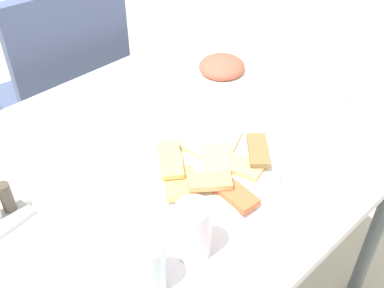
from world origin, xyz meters
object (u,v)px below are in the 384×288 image
object	(u,v)px
dining_table	(177,169)
fork	(322,102)
soda_can	(193,230)
dining_chair	(67,89)
paper_napkin	(316,100)
condiment_caddy	(2,209)
spoon	(311,97)
salad_plate_greens	(221,68)
drinking_glass	(147,266)
pide_platter	(215,165)

from	to	relation	value
dining_table	fork	size ratio (longest dim) A/B	5.94
dining_table	soda_can	size ratio (longest dim) A/B	8.94
dining_chair	soda_can	size ratio (longest dim) A/B	7.63
dining_table	fork	distance (m)	0.44
dining_chair	paper_napkin	distance (m)	0.90
fork	condiment_caddy	distance (m)	0.85
fork	soda_can	bearing A→B (deg)	-147.53
soda_can	fork	distance (m)	0.61
condiment_caddy	spoon	bearing A→B (deg)	-12.45
salad_plate_greens	spoon	xyz separation A→B (m)	(0.08, -0.27, -0.01)
dining_table	dining_chair	xyz separation A→B (m)	(0.08, 0.68, -0.11)
spoon	condiment_caddy	xyz separation A→B (m)	(-0.82, 0.18, 0.02)
dining_chair	spoon	world-z (taller)	dining_chair
drinking_glass	condiment_caddy	bearing A→B (deg)	108.69
pide_platter	fork	bearing A→B (deg)	-2.60
fork	drinking_glass	bearing A→B (deg)	-149.25
salad_plate_greens	fork	distance (m)	0.31
pide_platter	spoon	xyz separation A→B (m)	(0.40, 0.02, -0.01)
dining_chair	paper_napkin	size ratio (longest dim) A/B	5.92
drinking_glass	spoon	world-z (taller)	drinking_glass
salad_plate_greens	soda_can	bearing A→B (deg)	-141.21
dining_table	fork	xyz separation A→B (m)	(0.41, -0.15, 0.08)
spoon	salad_plate_greens	bearing A→B (deg)	131.69
drinking_glass	paper_napkin	size ratio (longest dim) A/B	0.71
drinking_glass	spoon	bearing A→B (deg)	11.84
dining_table	drinking_glass	xyz separation A→B (m)	(-0.30, -0.26, 0.13)
dining_table	pide_platter	bearing A→B (deg)	-87.66
soda_can	dining_table	bearing A→B (deg)	53.49
dining_table	spoon	xyz separation A→B (m)	(0.41, -0.11, 0.08)
dining_table	dining_chair	size ratio (longest dim) A/B	1.17
dining_chair	salad_plate_greens	bearing A→B (deg)	-64.99
spoon	drinking_glass	bearing A→B (deg)	-143.89
pide_platter	drinking_glass	xyz separation A→B (m)	(-0.31, -0.13, 0.04)
dining_chair	salad_plate_greens	xyz separation A→B (m)	(0.25, -0.53, 0.21)
salad_plate_greens	soda_can	world-z (taller)	soda_can
soda_can	dining_chair	bearing A→B (deg)	74.01
dining_chair	paper_napkin	world-z (taller)	dining_chair
salad_plate_greens	paper_napkin	distance (m)	0.30
paper_napkin	fork	bearing A→B (deg)	-90.00
salad_plate_greens	condiment_caddy	bearing A→B (deg)	-173.46
dining_table	condiment_caddy	bearing A→B (deg)	170.12
soda_can	fork	xyz separation A→B (m)	(0.60, 0.11, -0.06)
dining_chair	fork	size ratio (longest dim) A/B	5.07
salad_plate_greens	soda_can	xyz separation A→B (m)	(-0.52, -0.42, 0.04)
dining_table	soda_can	distance (m)	0.35
salad_plate_greens	soda_can	size ratio (longest dim) A/B	1.81
condiment_caddy	dining_table	bearing A→B (deg)	-9.88
salad_plate_greens	condiment_caddy	world-z (taller)	condiment_caddy
dining_table	pide_platter	distance (m)	0.16
soda_can	paper_napkin	size ratio (longest dim) A/B	0.78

